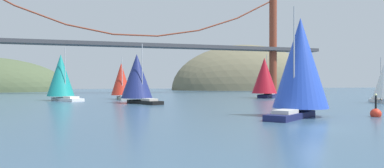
{
  "coord_description": "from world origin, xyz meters",
  "views": [
    {
      "loc": [
        -17.2,
        -24.22,
        3.55
      ],
      "look_at": [
        0.0,
        31.59,
        3.3
      ],
      "focal_mm": 33.5,
      "sensor_mm": 36.0,
      "label": 1
    }
  ],
  "objects_px": {
    "sailboat_white_mainsail": "(384,82)",
    "sailboat_scarlet_sail": "(121,80)",
    "sailboat_blue_spinnaker": "(300,65)",
    "sailboat_navy_sail": "(137,77)",
    "sailboat_crimson_sail": "(265,77)",
    "sailboat_teal_sail": "(61,77)",
    "channel_buoy": "(376,113)"
  },
  "relations": [
    {
      "from": "sailboat_white_mainsail",
      "to": "sailboat_scarlet_sail",
      "type": "height_order",
      "value": "sailboat_scarlet_sail"
    },
    {
      "from": "sailboat_blue_spinnaker",
      "to": "sailboat_scarlet_sail",
      "type": "bearing_deg",
      "value": 107.06
    },
    {
      "from": "sailboat_blue_spinnaker",
      "to": "sailboat_white_mainsail",
      "type": "height_order",
      "value": "sailboat_blue_spinnaker"
    },
    {
      "from": "sailboat_white_mainsail",
      "to": "sailboat_navy_sail",
      "type": "bearing_deg",
      "value": 162.88
    },
    {
      "from": "sailboat_crimson_sail",
      "to": "sailboat_navy_sail",
      "type": "relative_size",
      "value": 1.0
    },
    {
      "from": "sailboat_teal_sail",
      "to": "sailboat_navy_sail",
      "type": "height_order",
      "value": "sailboat_teal_sail"
    },
    {
      "from": "sailboat_navy_sail",
      "to": "sailboat_crimson_sail",
      "type": "bearing_deg",
      "value": 20.72
    },
    {
      "from": "sailboat_blue_spinnaker",
      "to": "sailboat_scarlet_sail",
      "type": "height_order",
      "value": "sailboat_blue_spinnaker"
    },
    {
      "from": "sailboat_teal_sail",
      "to": "sailboat_navy_sail",
      "type": "relative_size",
      "value": 1.03
    },
    {
      "from": "sailboat_teal_sail",
      "to": "sailboat_crimson_sail",
      "type": "relative_size",
      "value": 1.03
    },
    {
      "from": "sailboat_blue_spinnaker",
      "to": "sailboat_navy_sail",
      "type": "xyz_separation_m",
      "value": [
        -12.72,
        28.88,
        -0.96
      ]
    },
    {
      "from": "sailboat_navy_sail",
      "to": "channel_buoy",
      "type": "bearing_deg",
      "value": -57.56
    },
    {
      "from": "channel_buoy",
      "to": "sailboat_white_mainsail",
      "type": "bearing_deg",
      "value": 43.2
    },
    {
      "from": "sailboat_teal_sail",
      "to": "sailboat_white_mainsail",
      "type": "relative_size",
      "value": 1.3
    },
    {
      "from": "sailboat_teal_sail",
      "to": "sailboat_white_mainsail",
      "type": "distance_m",
      "value": 59.3
    },
    {
      "from": "sailboat_teal_sail",
      "to": "sailboat_scarlet_sail",
      "type": "distance_m",
      "value": 12.16
    },
    {
      "from": "sailboat_blue_spinnaker",
      "to": "channel_buoy",
      "type": "height_order",
      "value": "sailboat_blue_spinnaker"
    },
    {
      "from": "sailboat_navy_sail",
      "to": "sailboat_scarlet_sail",
      "type": "xyz_separation_m",
      "value": [
        -1.04,
        15.94,
        -0.37
      ]
    },
    {
      "from": "sailboat_white_mainsail",
      "to": "sailboat_crimson_sail",
      "type": "relative_size",
      "value": 0.79
    },
    {
      "from": "sailboat_white_mainsail",
      "to": "sailboat_crimson_sail",
      "type": "height_order",
      "value": "sailboat_crimson_sail"
    },
    {
      "from": "sailboat_teal_sail",
      "to": "channel_buoy",
      "type": "relative_size",
      "value": 3.91
    },
    {
      "from": "sailboat_teal_sail",
      "to": "channel_buoy",
      "type": "distance_m",
      "value": 56.03
    },
    {
      "from": "sailboat_scarlet_sail",
      "to": "channel_buoy",
      "type": "xyz_separation_m",
      "value": [
        21.05,
        -47.43,
        -3.7
      ]
    },
    {
      "from": "sailboat_blue_spinnaker",
      "to": "sailboat_navy_sail",
      "type": "bearing_deg",
      "value": 113.77
    },
    {
      "from": "sailboat_navy_sail",
      "to": "channel_buoy",
      "type": "xyz_separation_m",
      "value": [
        20.02,
        -31.49,
        -4.07
      ]
    },
    {
      "from": "sailboat_navy_sail",
      "to": "sailboat_teal_sail",
      "type": "bearing_deg",
      "value": 133.61
    },
    {
      "from": "sailboat_white_mainsail",
      "to": "channel_buoy",
      "type": "bearing_deg",
      "value": -136.8
    },
    {
      "from": "sailboat_scarlet_sail",
      "to": "sailboat_teal_sail",
      "type": "bearing_deg",
      "value": -168.89
    },
    {
      "from": "sailboat_crimson_sail",
      "to": "sailboat_scarlet_sail",
      "type": "xyz_separation_m",
      "value": [
        -31.7,
        4.34,
        -0.76
      ]
    },
    {
      "from": "sailboat_teal_sail",
      "to": "sailboat_crimson_sail",
      "type": "bearing_deg",
      "value": -2.62
    },
    {
      "from": "sailboat_crimson_sail",
      "to": "channel_buoy",
      "type": "distance_m",
      "value": 44.61
    },
    {
      "from": "sailboat_blue_spinnaker",
      "to": "channel_buoy",
      "type": "xyz_separation_m",
      "value": [
        7.3,
        -2.62,
        -5.03
      ]
    }
  ]
}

